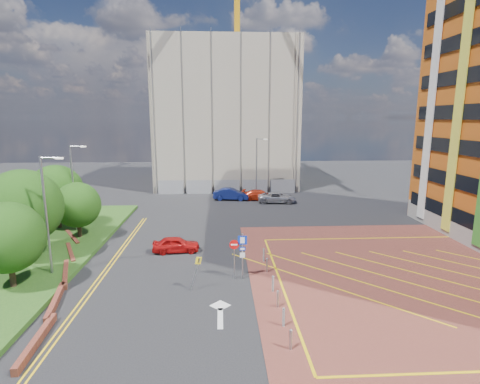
{
  "coord_description": "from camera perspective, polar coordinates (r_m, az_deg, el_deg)",
  "views": [
    {
      "loc": [
        -0.9,
        -22.65,
        10.72
      ],
      "look_at": [
        0.46,
        3.35,
        5.53
      ],
      "focal_mm": 28.0,
      "sensor_mm": 36.0,
      "label": 1
    }
  ],
  "objects": [
    {
      "name": "car_blue_back",
      "position": [
        49.49,
        -1.36,
        -0.33
      ],
      "size": [
        4.85,
        2.23,
        1.54
      ],
      "primitive_type": "imported",
      "rotation": [
        0.0,
        0.0,
        1.44
      ],
      "color": "navy",
      "rests_on": "ground"
    },
    {
      "name": "lamp_left_far",
      "position": [
        37.68,
        -23.98,
        1.04
      ],
      "size": [
        1.53,
        0.16,
        8.0
      ],
      "color": "#9EA0A8",
      "rests_on": "grass_bed"
    },
    {
      "name": "lamp_left_near",
      "position": [
        27.87,
        -27.36,
        -2.57
      ],
      "size": [
        1.53,
        0.16,
        8.0
      ],
      "color": "#9EA0A8",
      "rests_on": "grass_bed"
    },
    {
      "name": "construction_building",
      "position": [
        62.65,
        -2.22,
        11.52
      ],
      "size": [
        21.2,
        19.2,
        22.0
      ],
      "primitive_type": "cube",
      "color": "gray",
      "rests_on": "ground"
    },
    {
      "name": "tower_crane",
      "position": [
        63.97,
        -0.35,
        24.95
      ],
      "size": [
        1.6,
        35.0,
        35.4
      ],
      "color": "orange",
      "rests_on": "ground"
    },
    {
      "name": "car_red_back",
      "position": [
        49.4,
        3.06,
        -0.48
      ],
      "size": [
        4.96,
        2.86,
        1.35
      ],
      "primitive_type": "imported",
      "rotation": [
        0.0,
        0.0,
        1.35
      ],
      "color": "red",
      "rests_on": "ground"
    },
    {
      "name": "forecourt",
      "position": [
        29.15,
        28.68,
        -11.74
      ],
      "size": [
        26.0,
        26.0,
        0.02
      ],
      "primitive_type": "cube",
      "color": "brown",
      "rests_on": "ground"
    },
    {
      "name": "tree_b",
      "position": [
        31.93,
        -30.15,
        -2.0
      ],
      "size": [
        5.6,
        5.6,
        6.74
      ],
      "color": "#3D2B1C",
      "rests_on": "grass_bed"
    },
    {
      "name": "grass_bed",
      "position": [
        35.0,
        -32.42,
        -8.13
      ],
      "size": [
        14.0,
        32.0,
        0.3
      ],
      "primitive_type": "cube",
      "color": "#214A17",
      "rests_on": "ground"
    },
    {
      "name": "ground",
      "position": [
        25.07,
        -0.68,
        -14.04
      ],
      "size": [
        140.0,
        140.0,
        0.0
      ],
      "primitive_type": "plane",
      "color": "black",
      "rests_on": "ground"
    },
    {
      "name": "warning_sign",
      "position": [
        23.99,
        -6.66,
        -11.6
      ],
      "size": [
        0.79,
        0.43,
        2.24
      ],
      "color": "#9EA0A8",
      "rests_on": "ground"
    },
    {
      "name": "tree_a",
      "position": [
        27.14,
        -31.91,
        -5.9
      ],
      "size": [
        4.4,
        4.4,
        5.41
      ],
      "color": "#3D2B1C",
      "rests_on": "grass_bed"
    },
    {
      "name": "construction_fence",
      "position": [
        53.57,
        -0.92,
        0.82
      ],
      "size": [
        21.6,
        0.06,
        2.0
      ],
      "primitive_type": "cube",
      "color": "gray",
      "rests_on": "ground"
    },
    {
      "name": "tree_d",
      "position": [
        39.51,
        -26.2,
        0.12
      ],
      "size": [
        5.0,
        5.0,
        6.08
      ],
      "color": "#3D2B1C",
      "rests_on": "grass_bed"
    },
    {
      "name": "sign_cluster",
      "position": [
        25.23,
        -0.1,
        -9.06
      ],
      "size": [
        1.17,
        0.12,
        3.2
      ],
      "color": "#9EA0A8",
      "rests_on": "ground"
    },
    {
      "name": "lamp_back",
      "position": [
        51.29,
        2.6,
        4.14
      ],
      "size": [
        1.53,
        0.16,
        8.0
      ],
      "color": "#9EA0A8",
      "rests_on": "ground"
    },
    {
      "name": "tree_c",
      "position": [
        35.79,
        -23.55,
        -1.82
      ],
      "size": [
        4.0,
        4.0,
        4.9
      ],
      "color": "#3D2B1C",
      "rests_on": "grass_bed"
    },
    {
      "name": "car_silver_back",
      "position": [
        48.09,
        5.66,
        -0.84
      ],
      "size": [
        5.07,
        2.71,
        1.35
      ],
      "primitive_type": "imported",
      "rotation": [
        0.0,
        0.0,
        1.47
      ],
      "color": "#A6A6AD",
      "rests_on": "ground"
    },
    {
      "name": "bollard_row",
      "position": [
        23.57,
        5.28,
        -14.56
      ],
      "size": [
        0.14,
        11.14,
        0.9
      ],
      "color": "#9EA0A8",
      "rests_on": "forecourt"
    },
    {
      "name": "retaining_wall",
      "position": [
        28.93,
        -25.41,
        -11.2
      ],
      "size": [
        6.06,
        20.33,
        0.4
      ],
      "color": "brown",
      "rests_on": "ground"
    },
    {
      "name": "car_red_left",
      "position": [
        30.99,
        -9.72,
        -7.88
      ],
      "size": [
        3.85,
        1.79,
        1.28
      ],
      "primitive_type": "imported",
      "rotation": [
        0.0,
        0.0,
        1.65
      ],
      "color": "#B70F0F",
      "rests_on": "ground"
    }
  ]
}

